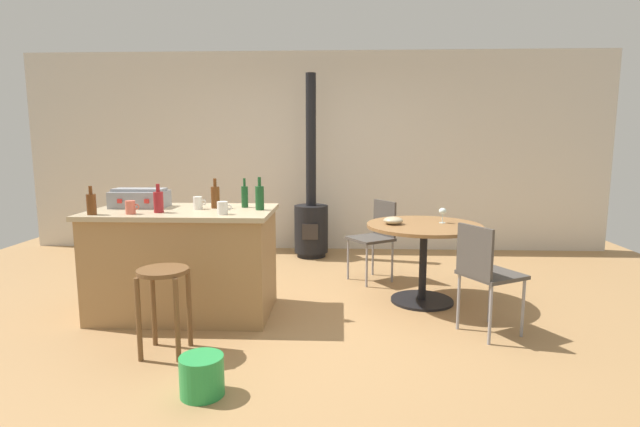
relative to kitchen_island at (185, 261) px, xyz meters
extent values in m
plane|color=#A37A4C|center=(1.00, 0.09, -0.46)|extent=(8.80, 8.80, 0.00)
cube|color=beige|center=(1.00, 2.69, 0.89)|extent=(8.00, 0.10, 2.70)
cube|color=#A37A4C|center=(0.00, 0.00, -0.02)|extent=(1.49, 0.83, 0.88)
cube|color=tan|center=(0.00, 0.00, 0.44)|extent=(1.55, 0.89, 0.04)
cylinder|color=brown|center=(0.25, -0.70, -0.17)|extent=(0.04, 0.04, 0.59)
cylinder|color=brown|center=(-0.02, -0.70, -0.17)|extent=(0.04, 0.04, 0.59)
cylinder|color=brown|center=(-0.02, -0.97, -0.17)|extent=(0.04, 0.04, 0.59)
cylinder|color=brown|center=(0.25, -0.97, -0.17)|extent=(0.04, 0.04, 0.59)
cylinder|color=brown|center=(0.12, -0.83, 0.14)|extent=(0.36, 0.36, 0.03)
cylinder|color=black|center=(2.14, 0.39, -0.45)|extent=(0.58, 0.58, 0.02)
cylinder|color=black|center=(2.14, 0.39, -0.11)|extent=(0.07, 0.07, 0.71)
cylinder|color=olive|center=(2.14, 0.39, 0.27)|extent=(1.06, 1.06, 0.03)
cube|color=#47423D|center=(2.55, -0.35, 0.01)|extent=(0.54, 0.54, 0.03)
cube|color=#47423D|center=(2.38, -0.44, 0.21)|extent=(0.20, 0.33, 0.40)
cylinder|color=gray|center=(2.32, -0.29, -0.23)|extent=(0.02, 0.02, 0.46)
cylinder|color=gray|center=(2.48, -0.58, -0.23)|extent=(0.02, 0.02, 0.46)
cylinder|color=gray|center=(2.78, -0.42, -0.23)|extent=(0.02, 0.02, 0.46)
cylinder|color=gray|center=(2.61, -0.12, -0.23)|extent=(0.02, 0.02, 0.46)
cube|color=#47423D|center=(1.68, 1.07, 0.00)|extent=(0.56, 0.56, 0.03)
cube|color=#47423D|center=(1.84, 1.17, 0.20)|extent=(0.22, 0.31, 0.40)
cylinder|color=gray|center=(1.92, 1.02, -0.24)|extent=(0.02, 0.02, 0.45)
cylinder|color=gray|center=(1.73, 1.30, -0.24)|extent=(0.02, 0.02, 0.45)
cylinder|color=gray|center=(1.44, 1.11, -0.24)|extent=(0.02, 0.02, 0.45)
cylinder|color=gray|center=(1.63, 0.83, -0.24)|extent=(0.02, 0.02, 0.45)
cylinder|color=black|center=(0.97, 2.17, -0.43)|extent=(0.37, 0.37, 0.06)
cylinder|color=black|center=(0.97, 2.17, -0.10)|extent=(0.44, 0.44, 0.62)
cube|color=#2D2826|center=(0.97, 1.95, -0.10)|extent=(0.20, 0.02, 0.20)
cylinder|color=black|center=(0.97, 2.17, 1.05)|extent=(0.13, 0.13, 1.67)
cube|color=gray|center=(-0.42, 0.13, 0.53)|extent=(0.47, 0.28, 0.14)
cube|color=gray|center=(-0.42, 0.13, 0.62)|extent=(0.45, 0.17, 0.02)
cube|color=red|center=(-0.54, -0.02, 0.53)|extent=(0.04, 0.01, 0.04)
cube|color=red|center=(-0.30, -0.02, 0.53)|extent=(0.04, 0.01, 0.04)
cylinder|color=maroon|center=(-0.14, -0.19, 0.55)|extent=(0.08, 0.08, 0.17)
cylinder|color=maroon|center=(-0.14, -0.19, 0.66)|extent=(0.03, 0.03, 0.07)
cylinder|color=#603314|center=(-0.63, -0.32, 0.54)|extent=(0.07, 0.07, 0.17)
cylinder|color=#603314|center=(-0.63, -0.32, 0.66)|extent=(0.03, 0.03, 0.06)
cylinder|color=#603314|center=(0.26, 0.10, 0.55)|extent=(0.08, 0.08, 0.19)
cylinder|color=#603314|center=(0.26, 0.10, 0.68)|extent=(0.03, 0.03, 0.07)
cylinder|color=#194C23|center=(0.51, 0.16, 0.55)|extent=(0.06, 0.06, 0.19)
cylinder|color=#194C23|center=(0.51, 0.16, 0.68)|extent=(0.02, 0.02, 0.07)
cylinder|color=#194C23|center=(0.67, 0.01, 0.56)|extent=(0.07, 0.07, 0.20)
cylinder|color=#194C23|center=(0.67, 0.01, 0.70)|extent=(0.03, 0.03, 0.08)
cylinder|color=white|center=(0.13, 0.03, 0.51)|extent=(0.08, 0.08, 0.11)
torus|color=white|center=(0.18, 0.03, 0.52)|extent=(0.05, 0.01, 0.05)
cylinder|color=white|center=(0.41, -0.26, 0.51)|extent=(0.09, 0.09, 0.10)
torus|color=white|center=(0.47, -0.26, 0.52)|extent=(0.05, 0.01, 0.05)
cylinder|color=#DB6651|center=(-0.34, -0.27, 0.51)|extent=(0.08, 0.08, 0.11)
torus|color=#DB6651|center=(-0.29, -0.27, 0.52)|extent=(0.05, 0.01, 0.05)
cylinder|color=silver|center=(2.32, 0.47, 0.28)|extent=(0.06, 0.06, 0.00)
cylinder|color=silver|center=(2.32, 0.47, 0.32)|extent=(0.01, 0.01, 0.08)
ellipsoid|color=silver|center=(2.32, 0.47, 0.39)|extent=(0.07, 0.07, 0.06)
ellipsoid|color=tan|center=(1.85, 0.38, 0.32)|extent=(0.18, 0.18, 0.07)
cylinder|color=green|center=(0.54, -1.40, -0.34)|extent=(0.27, 0.27, 0.24)
camera|label=1|loc=(1.37, -4.12, 1.05)|focal=27.50mm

